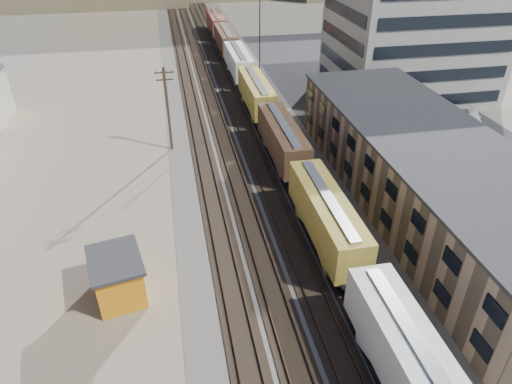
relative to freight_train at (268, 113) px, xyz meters
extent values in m
cube|color=#4C4742|center=(-3.80, 5.95, -2.76)|extent=(18.00, 200.00, 0.06)
cube|color=#7A6A53|center=(-23.80, -4.05, -2.78)|extent=(24.00, 180.00, 0.03)
cube|color=#232326|center=(18.20, -9.05, -2.77)|extent=(26.00, 120.00, 0.04)
cube|color=black|center=(-8.80, 5.95, -2.69)|extent=(2.60, 200.00, 0.08)
cube|color=#38281E|center=(-9.52, 5.95, -2.57)|extent=(0.08, 200.00, 0.16)
cube|color=#38281E|center=(-8.08, 5.95, -2.57)|extent=(0.08, 200.00, 0.16)
cube|color=black|center=(-5.80, 5.95, -2.69)|extent=(2.60, 200.00, 0.08)
cube|color=#38281E|center=(-6.52, 5.95, -2.57)|extent=(0.08, 200.00, 0.16)
cube|color=#38281E|center=(-5.08, 5.95, -2.57)|extent=(0.08, 200.00, 0.16)
cube|color=black|center=(-2.80, 5.95, -2.69)|extent=(2.60, 200.00, 0.08)
cube|color=#38281E|center=(-3.52, 5.95, -2.57)|extent=(0.08, 200.00, 0.16)
cube|color=#38281E|center=(-2.08, 5.95, -2.57)|extent=(0.08, 200.00, 0.16)
cube|color=black|center=(0.00, 5.95, -2.69)|extent=(2.60, 200.00, 0.08)
cube|color=#38281E|center=(-0.72, 5.95, -2.57)|extent=(0.08, 200.00, 0.16)
cube|color=#38281E|center=(0.72, 5.95, -2.57)|extent=(0.08, 200.00, 0.16)
cube|color=black|center=(0.00, -32.93, -2.04)|extent=(2.20, 2.20, 0.90)
cube|color=silver|center=(0.00, -38.00, 0.11)|extent=(3.00, 13.34, 3.40)
cube|color=#B7B7B2|center=(0.00, -38.00, 1.89)|extent=(0.90, 12.32, 0.16)
cube|color=black|center=(0.00, -27.88, -2.04)|extent=(2.20, 2.20, 0.90)
cube|color=black|center=(0.00, -17.73, -2.04)|extent=(2.20, 2.20, 0.90)
cube|color=olive|center=(0.00, -22.80, 0.11)|extent=(3.00, 13.34, 3.40)
cube|color=#B7B7B2|center=(0.00, -22.80, 1.89)|extent=(0.90, 12.33, 0.16)
cube|color=black|center=(0.00, -12.68, -2.04)|extent=(2.20, 2.20, 0.90)
cube|color=black|center=(0.00, -2.53, -2.04)|extent=(2.20, 2.20, 0.90)
cube|color=#45261D|center=(0.00, -7.60, 0.11)|extent=(3.00, 13.34, 3.40)
cube|color=#B7B7B2|center=(0.00, -7.60, 1.89)|extent=(0.90, 12.33, 0.16)
cube|color=black|center=(0.00, 2.52, -2.04)|extent=(2.20, 2.20, 0.90)
cube|color=black|center=(0.00, 12.67, -2.04)|extent=(2.20, 2.20, 0.90)
cube|color=olive|center=(0.00, 7.60, 0.11)|extent=(3.00, 13.34, 3.40)
cube|color=#B7B7B2|center=(0.00, 7.60, 1.89)|extent=(0.90, 12.33, 0.16)
cube|color=black|center=(0.00, 17.72, -2.04)|extent=(2.20, 2.20, 0.90)
cube|color=black|center=(0.00, 27.87, -2.04)|extent=(2.20, 2.20, 0.90)
cube|color=silver|center=(0.00, 22.80, 0.11)|extent=(3.00, 13.34, 3.40)
cube|color=#B7B7B2|center=(0.00, 22.80, 1.89)|extent=(0.90, 12.32, 0.16)
cube|color=black|center=(0.00, 32.92, -2.04)|extent=(2.20, 2.20, 0.90)
cube|color=black|center=(0.00, 43.07, -2.04)|extent=(2.20, 2.20, 0.90)
cube|color=#45261D|center=(0.00, 38.00, 0.11)|extent=(3.00, 13.34, 3.40)
cube|color=#B7B7B2|center=(0.00, 38.00, 1.89)|extent=(0.90, 12.32, 0.16)
cube|color=black|center=(0.00, 48.12, -2.04)|extent=(2.20, 2.20, 0.90)
cube|color=black|center=(0.00, 58.27, -2.04)|extent=(2.20, 2.20, 0.90)
cube|color=brown|center=(0.00, 53.20, 0.11)|extent=(3.00, 13.34, 3.40)
cube|color=#B7B7B2|center=(0.00, 53.20, 1.89)|extent=(0.90, 12.32, 0.16)
cube|color=#9E7F63|center=(11.20, -19.05, 0.71)|extent=(12.00, 40.00, 7.00)
cube|color=#2D2D30|center=(11.20, -19.05, 4.31)|extent=(12.40, 40.40, 0.30)
cube|color=black|center=(5.15, -19.05, -0.59)|extent=(0.12, 36.00, 1.20)
cube|color=black|center=(5.15, -19.05, 2.41)|extent=(0.12, 36.00, 1.20)
cube|color=#9E998E|center=(24.20, 10.95, 6.21)|extent=(22.00, 18.00, 18.00)
cube|color=black|center=(13.15, 10.95, 6.21)|extent=(0.12, 16.00, 16.00)
cube|color=black|center=(24.20, 1.90, 6.21)|extent=(20.00, 0.12, 16.00)
cylinder|color=#382619|center=(-12.30, -2.05, 2.21)|extent=(0.32, 0.32, 10.00)
cube|color=#382619|center=(-12.30, -2.05, 6.61)|extent=(2.20, 0.14, 0.14)
cube|color=#382619|center=(-12.30, -2.05, 5.81)|extent=(1.90, 0.14, 0.14)
cylinder|color=black|center=(-11.70, -2.05, 6.76)|extent=(0.08, 0.08, 0.22)
cylinder|color=black|center=(2.20, 15.95, 6.21)|extent=(0.16, 0.16, 18.00)
cube|color=orange|center=(-17.10, -25.95, -1.15)|extent=(4.10, 4.95, 3.29)
cube|color=#2D2D30|center=(-17.10, -25.95, 0.60)|extent=(4.61, 5.47, 0.27)
cube|color=black|center=(-15.43, -25.61, -1.04)|extent=(0.33, 1.10, 1.10)
imported|color=navy|center=(18.26, 10.65, -2.00)|extent=(6.13, 5.62, 1.59)
imported|color=white|center=(27.87, -1.90, -1.97)|extent=(3.59, 5.18, 1.64)
camera|label=1|loc=(-11.98, -52.56, 22.25)|focal=32.00mm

